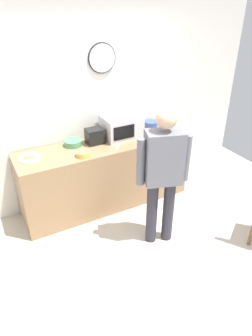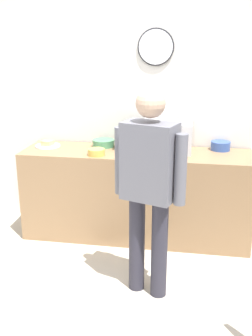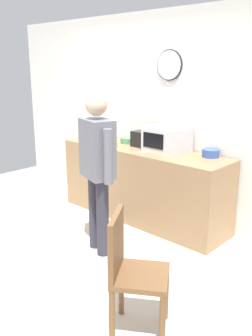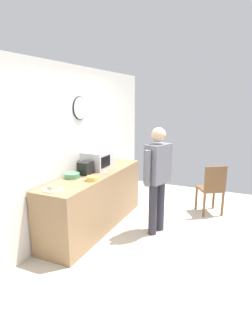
{
  "view_description": "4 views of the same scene",
  "coord_description": "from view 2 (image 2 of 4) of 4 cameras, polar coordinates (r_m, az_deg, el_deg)",
  "views": [
    {
      "loc": [
        -1.26,
        -2.1,
        2.65
      ],
      "look_at": [
        0.23,
        0.69,
        0.83
      ],
      "focal_mm": 32.67,
      "sensor_mm": 36.0,
      "label": 1
    },
    {
      "loc": [
        0.74,
        -2.64,
        1.99
      ],
      "look_at": [
        0.18,
        0.73,
        0.91
      ],
      "focal_mm": 42.57,
      "sensor_mm": 36.0,
      "label": 2
    },
    {
      "loc": [
        3.12,
        -2.23,
        1.95
      ],
      "look_at": [
        0.42,
        0.68,
        0.83
      ],
      "focal_mm": 39.44,
      "sensor_mm": 36.0,
      "label": 3
    },
    {
      "loc": [
        -3.5,
        -1.01,
        2.08
      ],
      "look_at": [
        0.44,
        0.76,
        1.01
      ],
      "focal_mm": 29.59,
      "sensor_mm": 36.0,
      "label": 4
    }
  ],
  "objects": [
    {
      "name": "sandwich_plate",
      "position": [
        4.31,
        -11.15,
        3.28
      ],
      "size": [
        0.26,
        0.26,
        0.07
      ],
      "color": "white",
      "rests_on": "kitchen_counter"
    },
    {
      "name": "fork_utensil",
      "position": [
        3.87,
        2.73,
        1.7
      ],
      "size": [
        0.13,
        0.14,
        0.01
      ],
      "primitive_type": "cube",
      "rotation": [
        0.0,
        0.0,
        0.82
      ],
      "color": "silver",
      "rests_on": "kitchen_counter"
    },
    {
      "name": "cereal_bowl",
      "position": [
        4.2,
        13.38,
        3.11
      ],
      "size": [
        0.2,
        0.2,
        0.09
      ],
      "primitive_type": "cylinder",
      "color": "#33519E",
      "rests_on": "kitchen_counter"
    },
    {
      "name": "person_standing",
      "position": [
        3.05,
        3.34,
        -1.76
      ],
      "size": [
        0.56,
        0.35,
        1.68
      ],
      "color": "#2D2C38",
      "rests_on": "ground_plane"
    },
    {
      "name": "microwave",
      "position": [
        4.07,
        5.9,
        4.55
      ],
      "size": [
        0.5,
        0.39,
        0.3
      ],
      "color": "silver",
      "rests_on": "kitchen_counter"
    },
    {
      "name": "mixing_bowl",
      "position": [
        3.92,
        -4.26,
        2.3
      ],
      "size": [
        0.17,
        0.17,
        0.06
      ],
      "primitive_type": "cylinder",
      "color": "gold",
      "rests_on": "kitchen_counter"
    },
    {
      "name": "toaster",
      "position": [
        4.11,
        0.3,
        4.07
      ],
      "size": [
        0.22,
        0.18,
        0.2
      ],
      "primitive_type": "cube",
      "color": "black",
      "rests_on": "kitchen_counter"
    },
    {
      "name": "spoon_utensil",
      "position": [
        4.07,
        -4.18,
        2.5
      ],
      "size": [
        0.16,
        0.1,
        0.01
      ],
      "primitive_type": "cube",
      "rotation": [
        0.0,
        0.0,
        2.67
      ],
      "color": "silver",
      "rests_on": "kitchen_counter"
    },
    {
      "name": "kitchen_counter",
      "position": [
        4.18,
        1.45,
        -3.82
      ],
      "size": [
        2.33,
        0.62,
        0.93
      ],
      "primitive_type": "cube",
      "color": "#93704C",
      "rests_on": "ground_plane"
    },
    {
      "name": "back_wall",
      "position": [
        4.35,
        -0.38,
        8.5
      ],
      "size": [
        5.4,
        0.13,
        2.6
      ],
      "color": "silver",
      "rests_on": "ground_plane"
    },
    {
      "name": "ground_plane",
      "position": [
        3.39,
        -5.26,
        -18.52
      ],
      "size": [
        6.0,
        6.0,
        0.0
      ],
      "primitive_type": "plane",
      "color": "beige"
    },
    {
      "name": "salad_bowl",
      "position": [
        4.24,
        -3.24,
        3.59
      ],
      "size": [
        0.23,
        0.23,
        0.07
      ],
      "primitive_type": "cylinder",
      "color": "#4C8E60",
      "rests_on": "kitchen_counter"
    }
  ]
}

